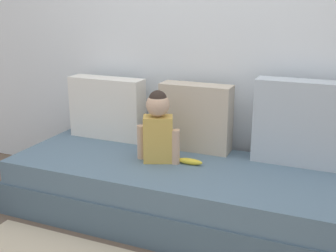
% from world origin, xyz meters
% --- Properties ---
extents(ground_plane, '(12.00, 12.00, 0.00)m').
position_xyz_m(ground_plane, '(0.00, 0.00, 0.00)').
color(ground_plane, brown).
extents(back_wall, '(5.48, 0.10, 2.39)m').
position_xyz_m(back_wall, '(0.00, 0.55, 1.20)').
color(back_wall, silver).
rests_on(back_wall, ground).
extents(couch, '(2.28, 0.84, 0.38)m').
position_xyz_m(couch, '(0.00, 0.00, 0.19)').
color(couch, '#495F70').
rests_on(couch, ground).
extents(throw_pillow_left, '(0.58, 0.16, 0.46)m').
position_xyz_m(throw_pillow_left, '(-0.71, 0.32, 0.61)').
color(throw_pillow_left, silver).
rests_on(throw_pillow_left, couch).
extents(throw_pillow_center, '(0.50, 0.16, 0.47)m').
position_xyz_m(throw_pillow_center, '(0.00, 0.32, 0.62)').
color(throw_pillow_center, '#C1B29E').
rests_on(throw_pillow_center, couch).
extents(throw_pillow_right, '(0.60, 0.16, 0.54)m').
position_xyz_m(throw_pillow_right, '(0.71, 0.32, 0.65)').
color(throw_pillow_right, '#B2BCC6').
rests_on(throw_pillow_right, couch).
extents(toddler, '(0.30, 0.19, 0.47)m').
position_xyz_m(toddler, '(-0.15, 0.01, 0.62)').
color(toddler, gold).
rests_on(toddler, couch).
extents(banana, '(0.17, 0.05, 0.04)m').
position_xyz_m(banana, '(0.06, 0.03, 0.40)').
color(banana, yellow).
rests_on(banana, couch).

